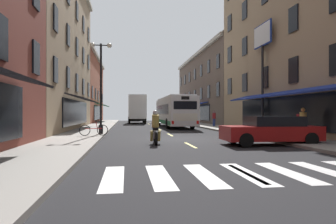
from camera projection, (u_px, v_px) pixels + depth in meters
ground_plane at (178, 140)px, 17.28m from camera, size 34.80×80.00×0.10m
lane_centre_dashes at (178, 139)px, 17.04m from camera, size 0.14×73.90×0.01m
crosswalk_near at (246, 173)px, 7.38m from camera, size 7.10×2.80×0.01m
sidewalk_left at (74, 139)px, 16.46m from camera, size 3.00×80.00×0.14m
sidewalk_right at (271, 136)px, 18.11m from camera, size 3.00×80.00×0.14m
billboard_sign at (262, 50)px, 21.82m from camera, size 0.40×2.66×8.02m
transit_bus at (174, 111)px, 31.31m from camera, size 2.67×12.27×3.17m
box_truck at (137, 109)px, 42.23m from camera, size 2.49×7.02×3.98m
sedan_near at (134, 117)px, 54.07m from camera, size 2.00×4.35×1.45m
sedan_mid at (271, 130)px, 13.93m from camera, size 4.50×2.11×1.36m
motorcycle_rider at (155, 129)px, 14.42m from camera, size 0.62×2.07×1.66m
bicycle_near at (94, 130)px, 17.81m from camera, size 1.69×0.49×0.91m
pedestrian_near at (303, 122)px, 16.04m from camera, size 0.45×0.52×1.66m
pedestrian_mid at (214, 118)px, 30.84m from camera, size 0.36×0.36×1.58m
street_lamp_twin at (101, 84)px, 19.39m from camera, size 1.42×0.32×6.03m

